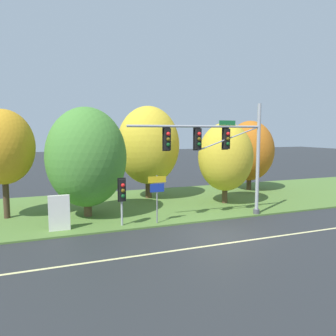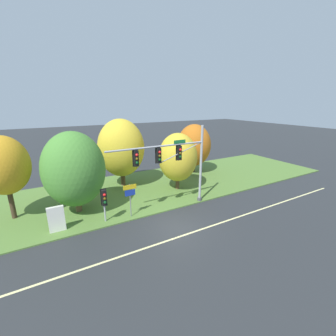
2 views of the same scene
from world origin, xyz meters
name	(u,v)px [view 1 (image 1 of 2)]	position (x,y,z in m)	size (l,w,h in m)	color
ground_plane	(222,235)	(0.00, 0.00, 0.00)	(160.00, 160.00, 0.00)	#282B2D
lane_stripe	(235,242)	(0.00, -1.20, 0.00)	(36.00, 0.16, 0.01)	beige
grass_verge	(166,202)	(0.00, 8.25, 0.05)	(48.00, 11.50, 0.10)	#517533
traffic_signal_mast	(221,147)	(1.45, 2.78, 4.45)	(8.67, 0.49, 7.00)	#9EA0A5
pedestrian_signal_near_kerb	(122,192)	(-4.55, 3.13, 2.01)	(0.46, 0.55, 2.71)	#9EA0A5
route_sign_post	(157,190)	(-2.55, 3.03, 2.01)	(1.07, 0.08, 2.78)	slate
tree_nearest_road	(3,147)	(-10.76, 7.41, 4.43)	(3.61, 3.61, 6.61)	#423021
tree_left_of_mast	(86,157)	(-6.07, 6.11, 3.79)	(4.91, 4.91, 6.77)	brown
tree_behind_signpost	(148,145)	(-0.78, 10.23, 4.28)	(4.91, 4.91, 7.26)	#4C3823
tree_mid_verge	(225,157)	(3.91, 6.35, 3.52)	(4.00, 4.00, 5.93)	#4C3823
tree_tall_centre	(250,151)	(8.82, 10.35, 3.66)	(4.28, 4.28, 6.24)	#423021
info_kiosk	(59,213)	(-7.89, 3.58, 1.04)	(1.10, 0.24, 1.90)	silver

